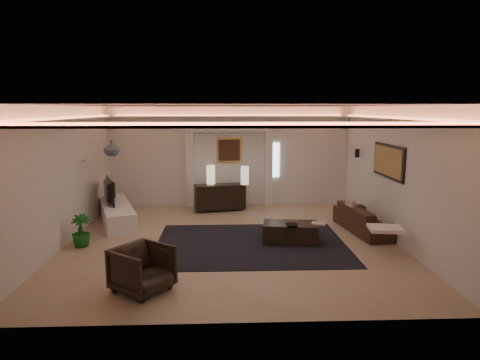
{
  "coord_description": "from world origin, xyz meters",
  "views": [
    {
      "loc": [
        -0.17,
        -8.71,
        2.84
      ],
      "look_at": [
        0.2,
        0.6,
        1.25
      ],
      "focal_mm": 31.28,
      "sensor_mm": 36.0,
      "label": 1
    }
  ],
  "objects_px": {
    "sofa": "(366,219)",
    "armchair": "(142,269)",
    "console": "(220,197)",
    "coffee_table": "(290,233)"
  },
  "relations": [
    {
      "from": "console",
      "to": "coffee_table",
      "type": "bearing_deg",
      "value": -73.03
    },
    {
      "from": "sofa",
      "to": "coffee_table",
      "type": "xyz_separation_m",
      "value": [
        -1.89,
        -0.73,
        -0.09
      ]
    },
    {
      "from": "sofa",
      "to": "armchair",
      "type": "bearing_deg",
      "value": 116.23
    },
    {
      "from": "coffee_table",
      "to": "armchair",
      "type": "relative_size",
      "value": 1.45
    },
    {
      "from": "armchair",
      "to": "sofa",
      "type": "bearing_deg",
      "value": -18.94
    },
    {
      "from": "coffee_table",
      "to": "armchair",
      "type": "height_order",
      "value": "armchair"
    },
    {
      "from": "sofa",
      "to": "coffee_table",
      "type": "distance_m",
      "value": 2.03
    },
    {
      "from": "sofa",
      "to": "armchair",
      "type": "xyz_separation_m",
      "value": [
        -4.6,
        -3.09,
        0.07
      ]
    },
    {
      "from": "console",
      "to": "coffee_table",
      "type": "height_order",
      "value": "console"
    },
    {
      "from": "sofa",
      "to": "armchair",
      "type": "relative_size",
      "value": 2.53
    }
  ]
}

